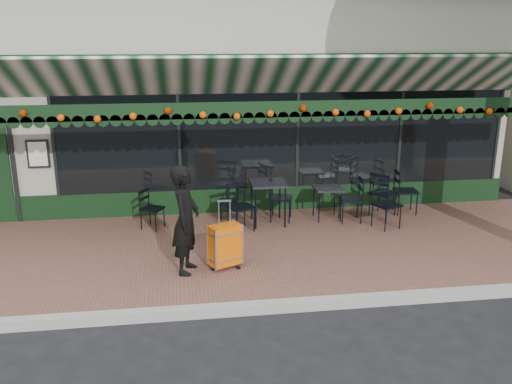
{
  "coord_description": "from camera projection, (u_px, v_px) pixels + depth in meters",
  "views": [
    {
      "loc": [
        -0.97,
        -6.74,
        3.69
      ],
      "look_at": [
        0.21,
        1.6,
        1.25
      ],
      "focal_mm": 38.0,
      "sensor_mm": 36.0,
      "label": 1
    }
  ],
  "objects": [
    {
      "name": "woman",
      "position": [
        186.0,
        220.0,
        8.22
      ],
      "size": [
        0.55,
        0.7,
        1.69
      ],
      "primitive_type": "imported",
      "rotation": [
        0.0,
        0.0,
        1.31
      ],
      "color": "black",
      "rests_on": "sidewalk"
    },
    {
      "name": "restaurant_building",
      "position": [
        216.0,
        91.0,
        14.39
      ],
      "size": [
        12.0,
        9.6,
        4.5
      ],
      "color": "#A6A190",
      "rests_on": "ground"
    },
    {
      "name": "chair_a_left",
      "position": [
        351.0,
        200.0,
        10.6
      ],
      "size": [
        0.49,
        0.49,
        0.89
      ],
      "primitive_type": null,
      "rotation": [
        0.0,
        0.0,
        -1.68
      ],
      "color": "black",
      "rests_on": "sidewalk"
    },
    {
      "name": "chair_solo",
      "position": [
        152.0,
        209.0,
        10.23
      ],
      "size": [
        0.52,
        0.52,
        0.76
      ],
      "primitive_type": null,
      "rotation": [
        0.0,
        0.0,
        1.07
      ],
      "color": "black",
      "rests_on": "sidewalk"
    },
    {
      "name": "chair_b_left",
      "position": [
        228.0,
        202.0,
        10.58
      ],
      "size": [
        0.46,
        0.46,
        0.8
      ],
      "primitive_type": null,
      "rotation": [
        0.0,
        0.0,
        -1.74
      ],
      "color": "black",
      "rests_on": "sidewalk"
    },
    {
      "name": "chair_a_front",
      "position": [
        387.0,
        205.0,
        10.24
      ],
      "size": [
        0.58,
        0.58,
        0.9
      ],
      "primitive_type": null,
      "rotation": [
        0.0,
        0.0,
        0.38
      ],
      "color": "black",
      "rests_on": "sidewalk"
    },
    {
      "name": "chair_b_front",
      "position": [
        241.0,
        208.0,
        10.1
      ],
      "size": [
        0.58,
        0.58,
        0.9
      ],
      "primitive_type": null,
      "rotation": [
        0.0,
        0.0,
        0.38
      ],
      "color": "black",
      "rests_on": "sidewalk"
    },
    {
      "name": "cafe_table_a",
      "position": [
        328.0,
        191.0,
        10.72
      ],
      "size": [
        0.52,
        0.52,
        0.65
      ],
      "color": "black",
      "rests_on": "sidewalk"
    },
    {
      "name": "ground",
      "position": [
        257.0,
        310.0,
        7.57
      ],
      "size": [
        80.0,
        80.0,
        0.0
      ],
      "primitive_type": "plane",
      "color": "black",
      "rests_on": "ground"
    },
    {
      "name": "curb",
      "position": [
        258.0,
        308.0,
        7.47
      ],
      "size": [
        18.0,
        0.16,
        0.15
      ],
      "primitive_type": "cube",
      "color": "#9E9E99",
      "rests_on": "ground"
    },
    {
      "name": "suitcase",
      "position": [
        225.0,
        246.0,
        8.48
      ],
      "size": [
        0.55,
        0.45,
        1.11
      ],
      "rotation": [
        0.0,
        0.0,
        0.44
      ],
      "color": "#E65E07",
      "rests_on": "sidewalk"
    },
    {
      "name": "chair_b_right",
      "position": [
        281.0,
        198.0,
        10.68
      ],
      "size": [
        0.55,
        0.55,
        0.89
      ],
      "primitive_type": null,
      "rotation": [
        0.0,
        0.0,
        1.3
      ],
      "color": "black",
      "rests_on": "sidewalk"
    },
    {
      "name": "chair_a_right",
      "position": [
        406.0,
        192.0,
        11.11
      ],
      "size": [
        0.5,
        0.5,
        0.91
      ],
      "primitive_type": null,
      "rotation": [
        0.0,
        0.0,
        1.46
      ],
      "color": "black",
      "rests_on": "sidewalk"
    },
    {
      "name": "sidewalk",
      "position": [
        241.0,
        251.0,
        9.45
      ],
      "size": [
        18.0,
        4.0,
        0.15
      ],
      "primitive_type": "cube",
      "color": "brown",
      "rests_on": "ground"
    },
    {
      "name": "chair_a_extra",
      "position": [
        383.0,
        193.0,
        10.93
      ],
      "size": [
        0.66,
        0.66,
        0.94
      ],
      "primitive_type": null,
      "rotation": [
        0.0,
        0.0,
        2.3
      ],
      "color": "black",
      "rests_on": "sidewalk"
    },
    {
      "name": "cafe_table_b",
      "position": [
        268.0,
        186.0,
        10.4
      ],
      "size": [
        0.68,
        0.68,
        0.84
      ],
      "color": "black",
      "rests_on": "sidewalk"
    }
  ]
}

